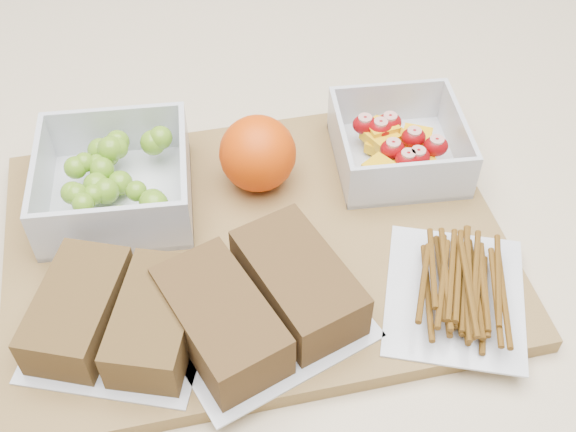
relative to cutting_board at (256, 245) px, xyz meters
name	(u,v)px	position (x,y,z in m)	size (l,w,h in m)	color
cutting_board	(256,245)	(0.00, 0.00, 0.00)	(0.42, 0.30, 0.02)	olive
grape_container	(116,181)	(-0.12, 0.06, 0.03)	(0.13, 0.13, 0.05)	silver
fruit_container	(398,146)	(0.14, 0.08, 0.03)	(0.11, 0.11, 0.05)	silver
orange	(258,154)	(0.01, 0.07, 0.04)	(0.07, 0.07, 0.07)	#E84605
sandwich_bag_left	(118,316)	(-0.11, -0.08, 0.03)	(0.16, 0.15, 0.04)	silver
sandwich_bag_center	(260,302)	(0.00, -0.08, 0.03)	(0.19, 0.18, 0.04)	silver
pretzel_bag	(458,286)	(0.15, -0.08, 0.02)	(0.14, 0.16, 0.03)	silver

